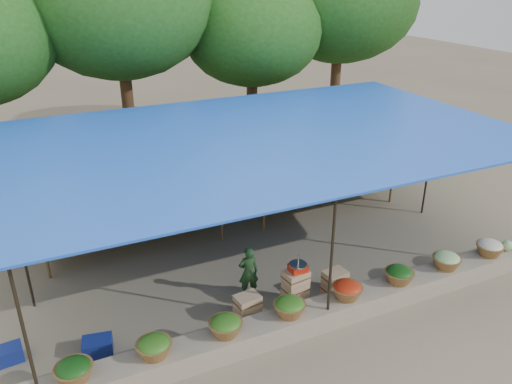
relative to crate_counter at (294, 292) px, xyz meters
name	(u,v)px	position (x,y,z in m)	size (l,w,h in m)	color
ground	(259,252)	(0.24, 2.08, -0.31)	(60.00, 60.00, 0.00)	#68604C
stone_curb	(323,313)	(0.24, -0.67, -0.11)	(10.60, 0.55, 0.40)	slate
stall_canopy	(258,140)	(0.24, 2.13, 2.37)	(10.80, 6.60, 2.82)	black
produce_baskets	(319,298)	(0.14, -0.67, 0.25)	(8.98, 0.58, 0.34)	brown
netting_backdrop	(210,158)	(0.24, 5.23, 0.94)	(10.60, 0.06, 2.50)	#1D4719
tree_row	(188,14)	(0.74, 8.17, 4.39)	(16.51, 5.50, 7.12)	#381E14
fruit_table_left	(135,225)	(-2.26, 3.43, 0.30)	(4.21, 0.95, 0.93)	#4A2E1D
fruit_table_right	(323,188)	(2.74, 3.43, 0.30)	(4.21, 0.95, 0.93)	#4A2E1D
crate_counter	(294,292)	(0.00, 0.00, 0.00)	(2.39, 0.40, 0.77)	tan
weighing_scale	(298,267)	(0.07, 0.00, 0.54)	(0.34, 0.34, 0.36)	red
vendor_seated	(248,272)	(-0.66, 0.66, 0.23)	(0.40, 0.26, 1.09)	#1B3C1D
customer_left	(74,209)	(-3.45, 4.52, 0.46)	(0.75, 0.59, 1.55)	slate
customer_mid	(299,168)	(2.59, 4.49, 0.51)	(1.06, 0.61, 1.65)	slate
customer_right	(337,164)	(3.76, 4.33, 0.49)	(0.93, 0.39, 1.59)	slate
blue_crate_front	(98,346)	(-3.64, 0.23, -0.16)	(0.49, 0.35, 0.29)	navy
blue_crate_back	(8,354)	(-5.01, 0.67, -0.18)	(0.45, 0.32, 0.27)	navy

